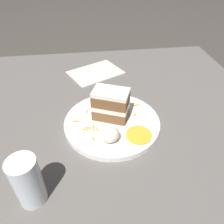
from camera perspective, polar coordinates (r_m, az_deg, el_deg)
The scene contains 9 objects.
ground_plane at distance 0.74m, azimuth -1.78°, elevation -2.82°, with size 6.00×6.00×0.00m, color #38332D.
dining_table at distance 0.73m, azimuth -1.80°, elevation -1.97°, with size 1.14×1.04×0.03m, color #56514C.
plate at distance 0.68m, azimuth 0.00°, elevation -2.80°, with size 0.30×0.30×0.02m, color white.
cake_slice at distance 0.66m, azimuth -0.30°, elevation 2.01°, with size 0.12×0.10×0.10m.
cream_dollop at distance 0.60m, azimuth -0.13°, elevation -5.74°, with size 0.05×0.05×0.05m, color silver.
orange_garnish at distance 0.63m, azimuth 7.03°, elevation -5.97°, with size 0.08×0.08×0.00m, color orange.
carrot_shreds_scatter at distance 0.67m, azimuth -3.17°, elevation -2.74°, with size 0.23×0.15×0.00m.
drinking_glass at distance 0.52m, azimuth -20.95°, elevation -17.13°, with size 0.06×0.06×0.13m.
menu_card at distance 0.97m, azimuth -4.31°, elevation 10.23°, with size 0.15×0.21×0.00m, color beige.
Camera 1 is at (-0.05, -0.55, 0.49)m, focal length 35.00 mm.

